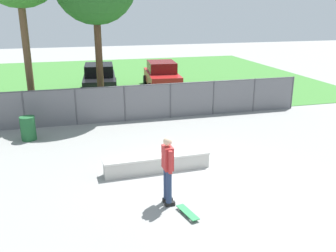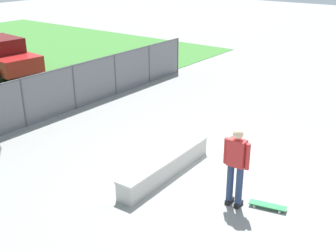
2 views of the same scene
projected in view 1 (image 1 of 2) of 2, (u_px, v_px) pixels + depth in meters
name	position (u px, v px, depth m)	size (l,w,h in m)	color
ground_plane	(194.00, 179.00, 10.87)	(80.00, 80.00, 0.00)	gray
grass_strip	(118.00, 79.00, 26.18)	(26.60, 20.00, 0.02)	#3D7A33
concrete_ledge	(157.00, 163.00, 11.36)	(3.32, 0.59, 0.50)	#B7B5AD
skateboarder	(168.00, 168.00, 9.22)	(0.28, 0.60, 1.82)	black
skateboard	(188.00, 212.00, 8.98)	(0.37, 0.82, 0.09)	#2D8C4C
chainlink_fence	(148.00, 100.00, 16.45)	(14.67, 0.07, 1.60)	#4C4C51
car_black	(99.00, 78.00, 21.70)	(2.32, 4.35, 1.66)	black
car_red	(162.00, 75.00, 22.76)	(2.32, 4.35, 1.66)	#B21E1E
trash_bin	(28.00, 128.00, 13.99)	(0.56, 0.56, 0.91)	#1E592D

